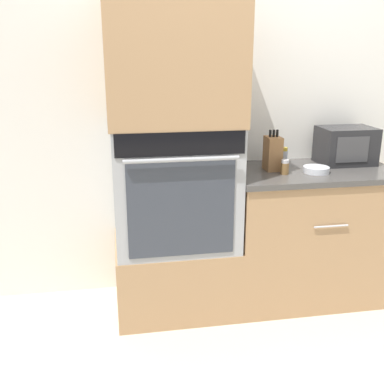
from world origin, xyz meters
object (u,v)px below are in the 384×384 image
at_px(microwave, 346,146).
at_px(wall_oven, 175,185).
at_px(knife_block, 273,153).
at_px(condiment_jar_mid, 284,155).
at_px(condiment_jar_far, 267,157).
at_px(bowl, 316,170).
at_px(condiment_jar_near, 285,167).

bearing_deg(microwave, wall_oven, -174.40).
bearing_deg(knife_block, wall_oven, -177.38).
bearing_deg(knife_block, condiment_jar_mid, 50.54).
xyz_separation_m(microwave, condiment_jar_mid, (-0.40, 0.10, -0.07)).
bearing_deg(wall_oven, condiment_jar_mid, 15.04).
bearing_deg(condiment_jar_far, wall_oven, -162.88).
xyz_separation_m(bowl, condiment_jar_far, (-0.23, 0.29, 0.03)).
height_order(wall_oven, condiment_jar_near, wall_oven).
bearing_deg(bowl, microwave, 34.03).
bearing_deg(knife_block, microwave, 9.04).
relative_size(condiment_jar_mid, condiment_jar_far, 1.09).
height_order(microwave, bowl, microwave).
height_order(knife_block, condiment_jar_mid, knife_block).
xyz_separation_m(microwave, condiment_jar_far, (-0.53, 0.09, -0.08)).
xyz_separation_m(wall_oven, bowl, (0.90, -0.08, 0.08)).
height_order(wall_oven, microwave, wall_oven).
height_order(bowl, condiment_jar_mid, condiment_jar_mid).
xyz_separation_m(wall_oven, condiment_jar_far, (0.67, 0.21, 0.11)).
bearing_deg(bowl, condiment_jar_far, 128.58).
bearing_deg(microwave, condiment_jar_mid, 166.34).
bearing_deg(knife_block, bowl, -23.71).
bearing_deg(condiment_jar_mid, condiment_jar_near, -110.09).
height_order(microwave, knife_block, knife_block).
bearing_deg(condiment_jar_far, knife_block, -97.99).
bearing_deg(bowl, knife_block, 156.29).
relative_size(microwave, bowl, 2.20).
height_order(wall_oven, condiment_jar_mid, wall_oven).
bearing_deg(condiment_jar_near, condiment_jar_mid, 69.91).
xyz_separation_m(microwave, condiment_jar_near, (-0.51, -0.20, -0.08)).
height_order(bowl, condiment_jar_far, condiment_jar_far).
height_order(wall_oven, condiment_jar_far, wall_oven).
relative_size(wall_oven, bowl, 4.67).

